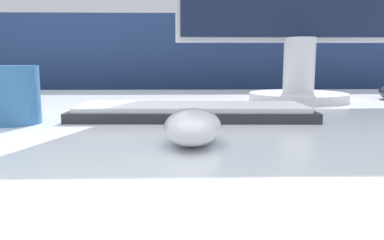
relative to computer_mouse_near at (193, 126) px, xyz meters
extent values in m
cube|color=navy|center=(0.07, 1.00, -0.27)|extent=(5.00, 0.03, 1.05)
ellipsoid|color=white|center=(0.00, 0.00, 0.00)|extent=(0.08, 0.13, 0.04)
cube|color=#28282D|center=(0.00, 0.20, -0.01)|extent=(0.41, 0.15, 0.02)
cube|color=white|center=(0.00, 0.20, 0.00)|extent=(0.39, 0.13, 0.01)
cylinder|color=silver|center=(0.28, 0.48, -0.01)|extent=(0.24, 0.24, 0.02)
cylinder|color=silver|center=(0.28, 0.48, 0.07)|extent=(0.08, 0.08, 0.13)
cylinder|color=teal|center=(-0.27, 0.15, 0.02)|extent=(0.08, 0.08, 0.09)
camera|label=1|loc=(-0.01, -0.44, 0.08)|focal=35.00mm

